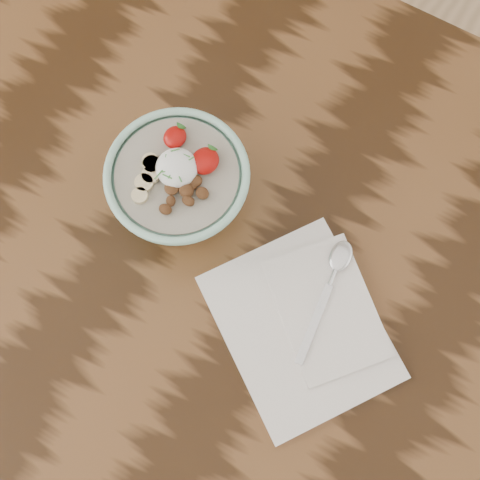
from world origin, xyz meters
The scene contains 4 objects.
table centered at (0.00, 0.00, 65.70)cm, with size 160.00×90.00×75.00cm.
breakfast_bowl centered at (-16.60, 2.12, 81.05)cm, with size 17.82×17.82×11.98cm.
napkin centered at (5.47, -4.49, 75.60)cm, with size 29.72×28.60×1.43cm.
spoon centered at (5.59, 2.79, 76.80)cm, with size 3.84×17.15×0.89cm.
Camera 1 is at (4.93, -20.54, 159.63)cm, focal length 50.00 mm.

